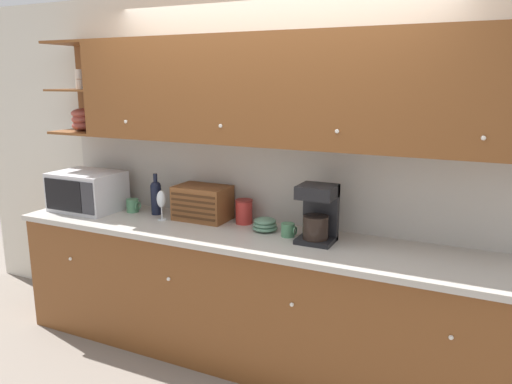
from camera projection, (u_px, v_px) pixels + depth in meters
The scene contains 14 objects.
ground_plane at pixel (269, 336), 3.91m from camera, with size 24.00×24.00×0.00m, color slate.
wall_back at pixel (271, 173), 3.65m from camera, with size 5.99×0.06×2.60m.
counter_unit at pixel (250, 297), 3.52m from camera, with size 3.61×0.69×0.94m.
backsplash_panel at pixel (269, 182), 3.63m from camera, with size 3.59×0.01×0.60m.
upper_cabinets at pixel (281, 91), 3.25m from camera, with size 3.59×0.40×0.72m.
microwave at pixel (87, 191), 4.00m from camera, with size 0.53×0.40×0.31m.
mug at pixel (133, 206), 3.95m from camera, with size 0.11×0.10×0.10m.
wine_bottle at pixel (156, 196), 3.87m from camera, with size 0.08×0.08×0.32m.
wine_glass at pixel (161, 200), 3.71m from camera, with size 0.07×0.07×0.22m.
bread_box at pixel (203, 203), 3.73m from camera, with size 0.40×0.27×0.26m.
storage_canister at pixel (244, 212), 3.63m from camera, with size 0.13×0.13×0.18m.
bowl_stack_on_counter at pixel (265, 225), 3.46m from camera, with size 0.18×0.18×0.09m.
mug_blue_second at pixel (288, 230), 3.33m from camera, with size 0.10×0.09×0.09m.
coffee_maker at pixel (318, 213), 3.20m from camera, with size 0.23×0.22×0.38m.
Camera 1 is at (1.46, -3.25, 1.97)m, focal length 35.00 mm.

